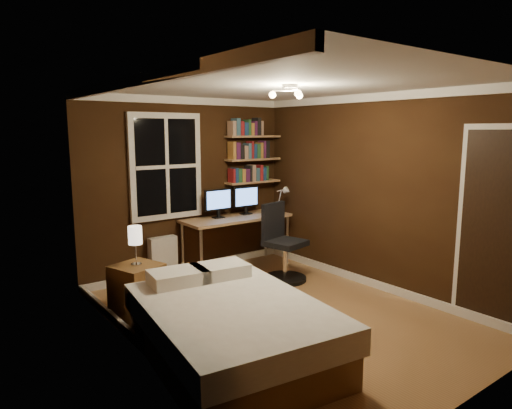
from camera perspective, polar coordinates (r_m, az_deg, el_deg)
floor at (r=5.25m, az=3.20°, el=-13.66°), size 4.20×4.20×0.00m
wall_back at (r=6.62m, az=-8.51°, el=2.28°), size 3.20×0.04×2.50m
wall_left at (r=4.07m, az=-14.14°, el=-2.25°), size 0.04×4.20×2.50m
wall_right at (r=6.05m, az=14.97°, el=1.41°), size 0.04×4.20×2.50m
ceiling at (r=4.86m, az=3.48°, el=14.65°), size 3.20×4.20×0.02m
window at (r=6.40m, az=-11.18°, el=4.67°), size 1.06×0.06×1.46m
door at (r=5.28m, az=28.14°, el=-2.95°), size 0.03×0.82×2.05m
ceiling_fixture at (r=4.77m, az=4.26°, el=13.54°), size 0.44×0.44×0.18m
bookshelf_lower at (r=7.10m, az=-0.37°, el=2.84°), size 0.92×0.22×0.03m
books_row_lower at (r=7.09m, az=-0.37°, el=3.89°), size 0.66×0.16×0.23m
bookshelf_middle at (r=7.07m, az=-0.37°, el=5.66°), size 0.92×0.22×0.03m
books_row_middle at (r=7.06m, az=-0.37°, el=6.72°), size 0.66×0.16×0.23m
bookshelf_upper at (r=7.06m, az=-0.37°, el=8.50°), size 0.92×0.22×0.03m
books_row_upper at (r=7.06m, az=-0.37°, el=9.56°), size 0.54×0.16×0.23m
bed at (r=4.23m, az=-3.14°, el=-15.26°), size 1.66×2.14×0.67m
nightstand at (r=5.31m, az=-14.60°, el=-10.32°), size 0.59×0.59×0.58m
bedside_lamp at (r=5.16m, az=-14.83°, el=-5.00°), size 0.15×0.15×0.43m
radiator at (r=6.50m, az=-11.55°, el=-6.53°), size 0.39×0.14×0.59m
desk at (r=6.75m, az=-2.44°, el=-2.04°), size 1.65×0.62×0.78m
monitor_left at (r=6.63m, az=-4.74°, el=0.12°), size 0.44×0.12×0.42m
monitor_right at (r=6.90m, az=-1.26°, el=0.51°), size 0.44×0.12×0.42m
desk_lamp at (r=6.99m, az=3.31°, el=0.68°), size 0.14×0.32×0.44m
office_chair at (r=6.30m, az=3.28°, el=-5.76°), size 0.59×0.59×1.06m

